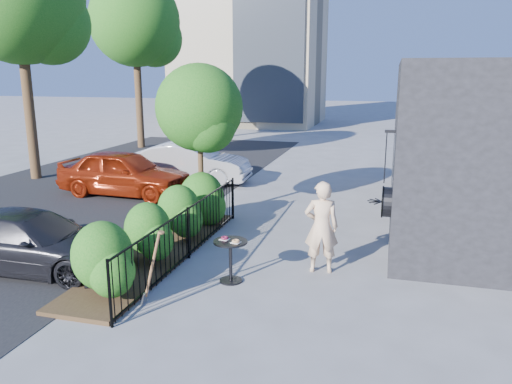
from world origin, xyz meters
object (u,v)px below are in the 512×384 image
(patio_tree, at_px, (201,113))
(woman, at_px, (321,227))
(cafe_table, at_px, (231,254))
(street_tree_near, at_px, (19,6))
(shovel, at_px, (151,272))
(street_tree_far, at_px, (136,27))
(car_silver, at_px, (190,163))
(car_red, at_px, (124,173))
(car_darkgrey, at_px, (31,241))

(patio_tree, distance_m, woman, 4.79)
(patio_tree, bearing_deg, cafe_table, -62.00)
(street_tree_near, xyz_separation_m, shovel, (8.68, -8.10, -5.33))
(street_tree_far, distance_m, car_silver, 10.45)
(street_tree_near, distance_m, car_silver, 7.72)
(car_red, distance_m, car_darkgrey, 6.07)
(woman, xyz_separation_m, shovel, (-2.48, -2.17, -0.31))
(car_red, xyz_separation_m, car_silver, (1.23, 2.29, -0.03))
(cafe_table, bearing_deg, street_tree_far, 122.99)
(shovel, height_order, car_silver, car_silver)
(shovel, bearing_deg, cafe_table, 52.15)
(car_silver, relative_size, car_darkgrey, 1.06)
(woman, height_order, shovel, woman)
(woman, height_order, car_darkgrey, woman)
(street_tree_near, distance_m, car_darkgrey, 10.71)
(street_tree_far, relative_size, car_silver, 1.98)
(car_red, bearing_deg, shovel, -144.41)
(cafe_table, xyz_separation_m, car_red, (-5.27, 5.47, 0.17))
(street_tree_near, height_order, street_tree_far, same)
(street_tree_near, distance_m, car_red, 6.94)
(street_tree_far, relative_size, shovel, 6.20)
(street_tree_near, height_order, car_red, street_tree_near)
(street_tree_near, relative_size, shovel, 6.20)
(car_red, bearing_deg, woman, -120.85)
(street_tree_near, height_order, shovel, street_tree_near)
(patio_tree, height_order, car_silver, patio_tree)
(car_silver, bearing_deg, car_red, 148.24)
(street_tree_near, bearing_deg, patio_tree, -22.57)
(patio_tree, bearing_deg, car_red, 151.45)
(cafe_table, bearing_deg, car_red, 133.93)
(shovel, bearing_deg, car_darkgrey, 165.12)
(street_tree_far, bearing_deg, cafe_table, -57.01)
(patio_tree, xyz_separation_m, car_red, (-3.32, 1.81, -2.05))
(street_tree_far, xyz_separation_m, car_darkgrey, (5.72, -15.31, -5.34))
(car_silver, bearing_deg, cafe_table, -156.02)
(cafe_table, relative_size, car_silver, 0.20)
(cafe_table, xyz_separation_m, woman, (1.52, 0.93, 0.35))
(car_red, xyz_separation_m, car_darkgrey, (1.34, -5.92, -0.14))
(street_tree_far, bearing_deg, car_red, -65.00)
(cafe_table, relative_size, shovel, 0.63)
(street_tree_far, distance_m, car_red, 11.60)
(car_silver, bearing_deg, street_tree_near, 95.57)
(patio_tree, xyz_separation_m, woman, (3.47, -2.73, -1.87))
(car_red, relative_size, car_silver, 1.00)
(car_red, bearing_deg, street_tree_far, 27.90)
(street_tree_far, distance_m, cafe_table, 18.51)
(street_tree_near, bearing_deg, car_silver, 9.08)
(street_tree_near, height_order, car_darkgrey, street_tree_near)
(patio_tree, bearing_deg, shovel, -78.67)
(shovel, bearing_deg, street_tree_near, 136.98)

